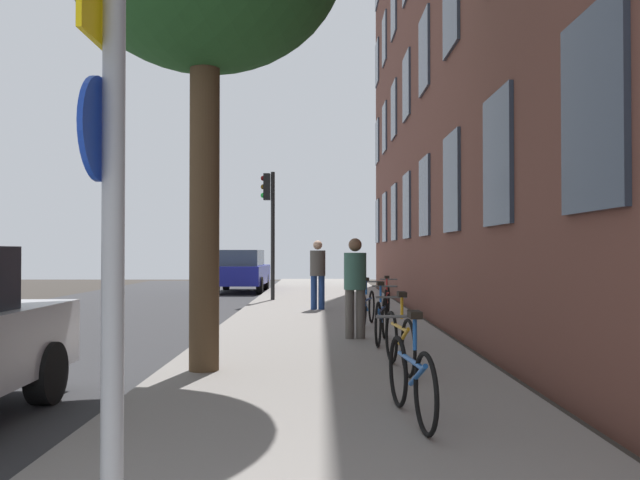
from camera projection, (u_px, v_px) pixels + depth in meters
name	position (u px, v px, depth m)	size (l,w,h in m)	color
ground_plane	(180.00, 317.00, 15.68)	(41.80, 41.80, 0.00)	#332D28
road_asphalt	(93.00, 317.00, 15.68)	(7.00, 38.00, 0.01)	#2D2D30
sidewalk	(327.00, 315.00, 15.67)	(4.20, 38.00, 0.12)	gray
sign_post	(111.00, 170.00, 3.50)	(0.15, 0.60, 3.27)	gray
traffic_light	(272.00, 212.00, 19.80)	(0.43, 0.24, 3.86)	black
bicycle_0	(413.00, 377.00, 5.67)	(0.42, 1.64, 0.96)	black
bicycle_1	(402.00, 339.00, 8.07)	(0.42, 1.65, 0.97)	black
bicycle_2	(384.00, 319.00, 10.47)	(0.49, 1.65, 0.99)	black
bicycle_3	(370.00, 307.00, 12.86)	(0.55, 1.69, 0.95)	black
bicycle_4	(389.00, 299.00, 15.26)	(0.45, 1.66, 0.90)	black
bicycle_5	(360.00, 291.00, 17.66)	(0.42, 1.71, 0.99)	black
pedestrian_0	(357.00, 281.00, 10.99)	(0.39, 0.39, 1.68)	#4C4742
pedestrian_1	(320.00, 270.00, 16.46)	(0.46, 0.46, 1.73)	navy
car_1	(244.00, 270.00, 25.22)	(1.86, 4.22, 1.62)	navy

